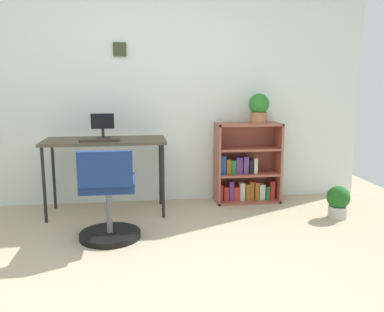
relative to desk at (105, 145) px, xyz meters
The scene contains 9 objects.
ground_plane 1.87m from the desk, 80.93° to the right, with size 6.24×6.24×0.00m, color tan.
wall_back 0.78m from the desk, 57.75° to the left, with size 5.20×0.12×2.56m.
desk is the anchor object (origin of this frame).
monitor 0.21m from the desk, 104.77° to the left, with size 0.23×0.14×0.25m.
keyboard 0.15m from the desk, 106.60° to the right, with size 0.38×0.14×0.02m, color #362D22.
office_chair 0.83m from the desk, 84.76° to the right, with size 0.52×0.55×0.80m.
bookshelf_low 1.56m from the desk, ahead, with size 0.71×0.30×0.88m.
potted_plant_on_shelf 1.67m from the desk, ahead, with size 0.22×0.22×0.32m.
potted_plant_floor 2.36m from the desk, 11.94° to the right, with size 0.22×0.22×0.32m.
Camera 1 is at (0.05, -2.33, 1.31)m, focal length 37.75 mm.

